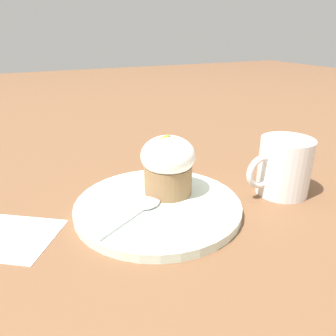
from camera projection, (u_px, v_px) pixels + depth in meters
name	position (u px, v px, depth m)	size (l,w,h in m)	color
ground_plane	(158.00, 210.00, 0.52)	(4.00, 4.00, 0.00)	brown
dessert_plate	(158.00, 206.00, 0.52)	(0.26, 0.26, 0.01)	silver
carrot_cake	(168.00, 165.00, 0.53)	(0.09, 0.09, 0.10)	olive
spoon	(142.00, 208.00, 0.49)	(0.12, 0.09, 0.01)	#B7B7BC
coffee_cup	(283.00, 167.00, 0.55)	(0.12, 0.09, 0.10)	white
paper_napkin	(10.00, 237.00, 0.45)	(0.16, 0.16, 0.00)	white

